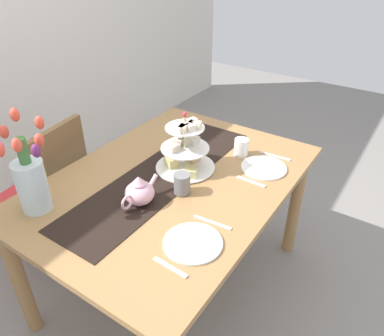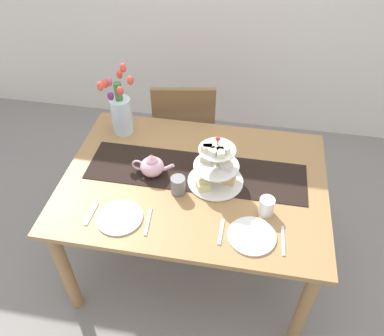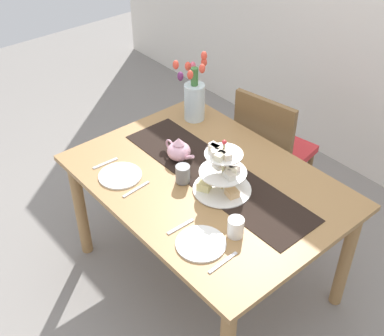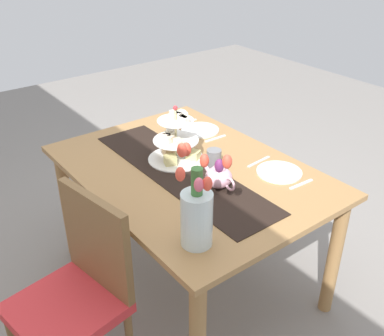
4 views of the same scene
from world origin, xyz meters
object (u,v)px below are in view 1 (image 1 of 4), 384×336
Objects in this scene: dinner_plate_left at (193,243)px; fork_left at (170,267)px; knife_left at (212,222)px; tiered_cake_stand at (185,150)px; mug_white_text at (241,147)px; fork_right at (251,182)px; mug_grey at (182,183)px; dinner_plate_right at (264,168)px; chair_left at (49,189)px; knife_right at (275,156)px; dining_table at (172,196)px; teapot at (139,192)px; tulip_vase at (30,179)px.

fork_left is at bearing 180.00° from dinner_plate_left.
dinner_plate_left is 0.15m from knife_left.
fork_left is at bearing -149.95° from tiered_cake_stand.
knife_left is 0.58m from mug_white_text.
mug_grey is at bearing 138.50° from fork_right.
dinner_plate_right is (0.50, 0.00, 0.00)m from knife_left.
tiered_cake_stand reaches higher than mug_grey.
tiered_cake_stand reaches higher than chair_left.
dinner_plate_right is (0.22, -0.33, -0.10)m from tiered_cake_stand.
mug_grey is at bearing 157.58° from knife_right.
mug_grey is at bearing 29.66° from fork_left.
dining_table is 6.18× the size of dinner_plate_left.
knife_left is 0.50m from dinner_plate_right.
fork_left is 0.88× the size of knife_right.
teapot is at bearing -92.56° from chair_left.
teapot is at bearing 100.63° from knife_left.
dining_table is 14.97× the size of mug_white_text.
teapot is 1.04× the size of dinner_plate_left.
dining_table is at bearing 58.60° from mug_grey.
knife_right is (0.14, 0.00, -0.00)m from dinner_plate_right.
tiered_cake_stand is at bearing -29.12° from tulip_vase.
dining_table is at bearing 35.88° from fork_left.
fork_right is 1.58× the size of mug_white_text.
fork_right is (0.50, 0.00, -0.00)m from dinner_plate_left.
dining_table is 0.66m from tulip_vase.
tiered_cake_stand reaches higher than dining_table.
dinner_plate_right is at bearing -45.05° from dining_table.
chair_left reaches higher than knife_right.
dinner_plate_right is 1.53× the size of fork_right.
fork_right is (0.36, 0.00, 0.00)m from knife_left.
knife_left is at bearing 0.00° from dinner_plate_left.
knife_left is at bearing -117.08° from dining_table.
mug_white_text is (0.62, -0.17, -0.01)m from teapot.
dining_table is at bearing 145.11° from knife_right.
mug_white_text is at bearing -31.91° from tiered_cake_stand.
chair_left is 1.22m from dinner_plate_right.
knife_left is 0.65m from knife_right.
teapot is at bearing 164.46° from mug_white_text.
teapot is at bearing 179.81° from tiered_cake_stand.
dining_table is at bearing -34.20° from tulip_vase.
mug_white_text reaches higher than dinner_plate_right.
mug_white_text reaches higher than dinner_plate_left.
chair_left is at bearing 105.05° from dining_table.
mug_grey is (0.25, 0.22, 0.05)m from dinner_plate_left.
tulip_vase is 0.77m from knife_left.
chair_left is 0.64m from tulip_vase.
tiered_cake_stand is 1.79× the size of knife_right.
tulip_vase is 4.66× the size of mug_grey.
chair_left is at bearing 76.37° from fork_left.
mug_grey reaches higher than knife_right.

